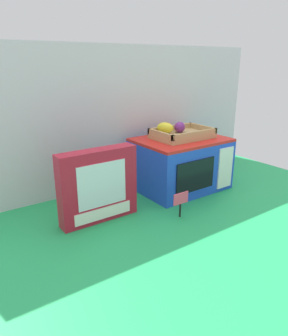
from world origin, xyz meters
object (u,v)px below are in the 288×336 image
Objects in this scene: cookie_set_box at (98,186)px; toy_microwave at (180,163)px; food_groups_crate at (180,133)px; price_sign at (181,201)px.

toy_microwave is at bearing 8.84° from cookie_set_box.
toy_microwave is 0.47m from cookie_set_box.
cookie_set_box is (-0.47, -0.09, -0.12)m from food_groups_crate.
toy_microwave is 4.01× the size of price_sign.
toy_microwave is at bearing -106.95° from food_groups_crate.
cookie_set_box is (-0.46, -0.07, 0.02)m from toy_microwave.
cookie_set_box is at bearing 148.47° from price_sign.
price_sign is at bearing -130.75° from toy_microwave.
toy_microwave is 1.52× the size of food_groups_crate.
food_groups_crate is 0.88× the size of cookie_set_box.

